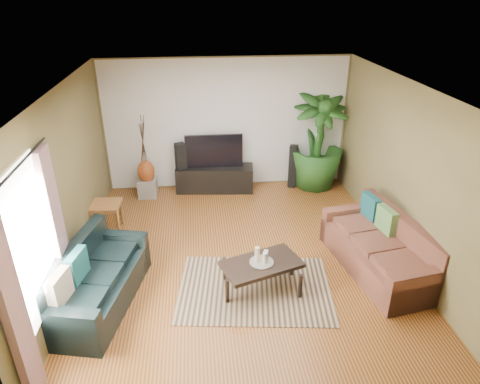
{
  "coord_description": "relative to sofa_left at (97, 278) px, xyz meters",
  "views": [
    {
      "loc": [
        -0.64,
        -5.7,
        3.95
      ],
      "look_at": [
        0.0,
        0.2,
        1.05
      ],
      "focal_mm": 32.0,
      "sensor_mm": 36.0,
      "label": 1
    }
  ],
  "objects": [
    {
      "name": "floor",
      "position": [
        2.03,
        0.91,
        -0.42
      ],
      "size": [
        5.5,
        5.5,
        0.0
      ],
      "primitive_type": "plane",
      "color": "#935F26",
      "rests_on": "ground"
    },
    {
      "name": "ceiling",
      "position": [
        2.03,
        0.91,
        2.28
      ],
      "size": [
        5.5,
        5.5,
        0.0
      ],
      "primitive_type": "plane",
      "rotation": [
        3.14,
        0.0,
        0.0
      ],
      "color": "white",
      "rests_on": "ground"
    },
    {
      "name": "wall_back",
      "position": [
        2.03,
        3.66,
        0.93
      ],
      "size": [
        5.0,
        0.0,
        5.0
      ],
      "primitive_type": "plane",
      "rotation": [
        1.57,
        0.0,
        0.0
      ],
      "color": "olive",
      "rests_on": "ground"
    },
    {
      "name": "wall_front",
      "position": [
        2.03,
        -1.84,
        0.93
      ],
      "size": [
        5.0,
        0.0,
        5.0
      ],
      "primitive_type": "plane",
      "rotation": [
        -1.57,
        0.0,
        0.0
      ],
      "color": "olive",
      "rests_on": "ground"
    },
    {
      "name": "wall_left",
      "position": [
        -0.47,
        0.91,
        0.92
      ],
      "size": [
        0.0,
        5.5,
        5.5
      ],
      "primitive_type": "plane",
      "rotation": [
        1.57,
        0.0,
        1.57
      ],
      "color": "olive",
      "rests_on": "ground"
    },
    {
      "name": "wall_right",
      "position": [
        4.53,
        0.91,
        0.92
      ],
      "size": [
        0.0,
        5.5,
        5.5
      ],
      "primitive_type": "plane",
      "rotation": [
        1.57,
        0.0,
        -1.57
      ],
      "color": "olive",
      "rests_on": "ground"
    },
    {
      "name": "backwall_panel",
      "position": [
        2.03,
        3.65,
        0.93
      ],
      "size": [
        4.9,
        0.0,
        4.9
      ],
      "primitive_type": "plane",
      "rotation": [
        1.57,
        0.0,
        0.0
      ],
      "color": "white",
      "rests_on": "ground"
    },
    {
      "name": "window_pane",
      "position": [
        -0.45,
        -0.69,
        0.97
      ],
      "size": [
        0.0,
        1.8,
        1.8
      ],
      "primitive_type": "plane",
      "rotation": [
        1.57,
        0.0,
        1.57
      ],
      "color": "white",
      "rests_on": "ground"
    },
    {
      "name": "curtain_near",
      "position": [
        -0.4,
        -1.44,
        0.72
      ],
      "size": [
        0.08,
        0.35,
        2.2
      ],
      "primitive_type": "cube",
      "color": "gray",
      "rests_on": "ground"
    },
    {
      "name": "curtain_far",
      "position": [
        -0.4,
        0.06,
        0.72
      ],
      "size": [
        0.08,
        0.35,
        2.2
      ],
      "primitive_type": "cube",
      "color": "gray",
      "rests_on": "ground"
    },
    {
      "name": "curtain_rod",
      "position": [
        -0.4,
        -0.69,
        1.87
      ],
      "size": [
        0.03,
        1.9,
        0.03
      ],
      "primitive_type": "cylinder",
      "rotation": [
        1.57,
        0.0,
        0.0
      ],
      "color": "black",
      "rests_on": "ground"
    },
    {
      "name": "sofa_left",
      "position": [
        0.0,
        0.0,
        0.0
      ],
      "size": [
        1.21,
        2.02,
        0.85
      ],
      "primitive_type": "cube",
      "rotation": [
        0.0,
        0.0,
        1.34
      ],
      "color": "black",
      "rests_on": "floor"
    },
    {
      "name": "sofa_right",
      "position": [
        4.05,
        0.35,
        0.0
      ],
      "size": [
        1.25,
        2.16,
        0.85
      ],
      "primitive_type": "cube",
      "rotation": [
        0.0,
        0.0,
        -1.4
      ],
      "color": "brown",
      "rests_on": "floor"
    },
    {
      "name": "area_rug",
      "position": [
        2.13,
        0.07,
        -0.42
      ],
      "size": [
        2.34,
        1.8,
        0.01
      ],
      "primitive_type": "cube",
      "rotation": [
        0.0,
        0.0,
        -0.13
      ],
      "color": "tan",
      "rests_on": "floor"
    },
    {
      "name": "coffee_table",
      "position": [
        2.22,
        0.07,
        -0.2
      ],
      "size": [
        1.23,
        0.92,
        0.45
      ],
      "primitive_type": "cube",
      "rotation": [
        0.0,
        0.0,
        0.34
      ],
      "color": "black",
      "rests_on": "floor"
    },
    {
      "name": "candle_tray",
      "position": [
        2.22,
        0.07,
        0.03
      ],
      "size": [
        0.34,
        0.34,
        0.01
      ],
      "primitive_type": "cylinder",
      "color": "gray",
      "rests_on": "coffee_table"
    },
    {
      "name": "candle_tall",
      "position": [
        2.16,
        0.1,
        0.14
      ],
      "size": [
        0.07,
        0.07,
        0.22
      ],
      "primitive_type": "cylinder",
      "color": "beige",
      "rests_on": "candle_tray"
    },
    {
      "name": "candle_mid",
      "position": [
        2.26,
        0.03,
        0.12
      ],
      "size": [
        0.07,
        0.07,
        0.17
      ],
      "primitive_type": "cylinder",
      "color": "beige",
      "rests_on": "candle_tray"
    },
    {
      "name": "candle_short",
      "position": [
        2.29,
        0.13,
        0.1
      ],
      "size": [
        0.07,
        0.07,
        0.14
      ],
      "primitive_type": "cylinder",
      "color": "beige",
      "rests_on": "candle_tray"
    },
    {
      "name": "tv_stand",
      "position": [
        1.75,
        3.41,
        -0.16
      ],
      "size": [
        1.63,
        0.63,
        0.53
      ],
      "primitive_type": "cube",
      "rotation": [
        0.0,
        0.0,
        -0.1
      ],
      "color": "black",
      "rests_on": "floor"
    },
    {
      "name": "television",
      "position": [
        1.75,
        3.41,
        0.45
      ],
      "size": [
        1.17,
        0.06,
        0.69
      ],
      "primitive_type": "cube",
      "color": "black",
      "rests_on": "tv_stand"
    },
    {
      "name": "speaker_left",
      "position": [
        1.07,
        3.41,
        0.1
      ],
      "size": [
        0.25,
        0.26,
        1.06
      ],
      "primitive_type": "cube",
      "rotation": [
        0.0,
        0.0,
        0.34
      ],
      "color": "black",
      "rests_on": "floor"
    },
    {
      "name": "speaker_right",
      "position": [
        3.41,
        3.41,
        0.04
      ],
      "size": [
        0.22,
        0.23,
        0.92
      ],
      "primitive_type": "cube",
      "rotation": [
        0.0,
        0.0,
        -0.35
      ],
      "color": "black",
      "rests_on": "floor"
    },
    {
      "name": "potted_plant",
      "position": [
        3.9,
        3.41,
        0.59
      ],
      "size": [
        1.2,
        1.2,
        2.02
      ],
      "primitive_type": "imported",
      "rotation": [
        0.0,
        0.0,
        0.06
      ],
      "color": "#1C4617",
      "rests_on": "floor"
    },
    {
      "name": "plant_pot",
      "position": [
        3.9,
        3.41,
        -0.28
      ],
      "size": [
        0.37,
        0.37,
        0.29
      ],
      "primitive_type": "cylinder",
      "color": "black",
      "rests_on": "floor"
    },
    {
      "name": "pedestal",
      "position": [
        0.36,
        3.27,
        -0.24
      ],
      "size": [
        0.38,
        0.38,
        0.37
      ],
      "primitive_type": "cube",
      "rotation": [
        0.0,
        0.0,
        -0.03
      ],
      "color": "gray",
      "rests_on": "floor"
    },
    {
      "name": "vase",
      "position": [
        0.36,
        3.27,
        0.12
      ],
      "size": [
        0.34,
        0.34,
        0.48
      ],
      "primitive_type": "ellipsoid",
      "color": "brown",
      "rests_on": "pedestal"
    },
    {
      "name": "side_table",
      "position": [
        -0.22,
        1.96,
        -0.16
      ],
      "size": [
        0.54,
        0.54,
        0.53
      ],
      "primitive_type": "cube",
      "rotation": [
        0.0,
        0.0,
        -0.08
      ],
      "color": "olive",
      "rests_on": "floor"
    }
  ]
}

